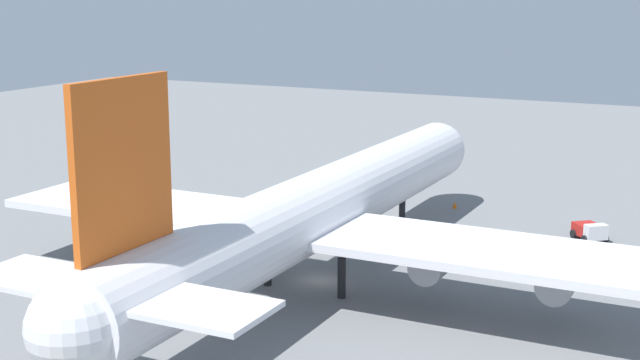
# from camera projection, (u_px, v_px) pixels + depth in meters

# --- Properties ---
(ground_plane) EXTENTS (272.82, 272.82, 0.00)m
(ground_plane) POSITION_uv_depth(u_px,v_px,m) (320.00, 281.00, 78.19)
(ground_plane) COLOR slate
(cargo_airplane) EXTENTS (68.20, 57.67, 20.42)m
(cargo_airplane) POSITION_uv_depth(u_px,v_px,m) (319.00, 209.00, 76.54)
(cargo_airplane) COLOR silver
(cargo_airplane) RESTS_ON ground_plane
(pushback_tractor) EXTENTS (4.20, 4.07, 1.98)m
(pushback_tractor) POSITION_uv_depth(u_px,v_px,m) (590.00, 231.00, 90.42)
(pushback_tractor) COLOR silver
(pushback_tractor) RESTS_ON ground_plane
(safety_cone_nose) EXTENTS (0.56, 0.56, 0.81)m
(safety_cone_nose) POSITION_uv_depth(u_px,v_px,m) (455.00, 205.00, 103.84)
(safety_cone_nose) COLOR orange
(safety_cone_nose) RESTS_ON ground_plane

